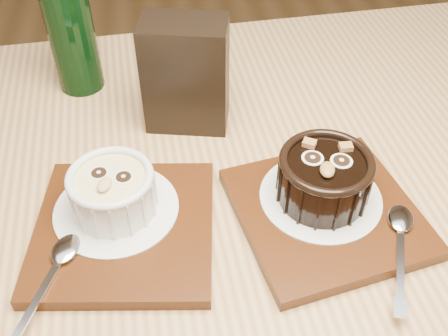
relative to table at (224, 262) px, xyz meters
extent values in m
cube|color=#9E7345|center=(0.00, 0.00, 0.07)|extent=(1.24, 0.86, 0.04)
cylinder|color=#9E7345|center=(0.53, 0.38, -0.30)|extent=(0.06, 0.06, 0.71)
cube|color=#46200B|center=(-0.11, -0.01, 0.10)|extent=(0.20, 0.20, 0.01)
cylinder|color=white|center=(-0.11, 0.01, 0.11)|extent=(0.13, 0.13, 0.00)
cylinder|color=white|center=(-0.11, 0.01, 0.13)|extent=(0.08, 0.08, 0.04)
cylinder|color=#D7CC83|center=(-0.11, 0.01, 0.15)|extent=(0.07, 0.07, 0.00)
torus|color=white|center=(-0.11, 0.01, 0.15)|extent=(0.09, 0.09, 0.01)
cylinder|color=black|center=(-0.12, 0.02, 0.15)|extent=(0.02, 0.02, 0.00)
cylinder|color=black|center=(-0.10, 0.01, 0.15)|extent=(0.02, 0.02, 0.00)
ellipsoid|color=tan|center=(-0.12, 0.00, 0.16)|extent=(0.02, 0.02, 0.01)
cube|color=#46200B|center=(0.11, -0.02, 0.10)|extent=(0.21, 0.21, 0.01)
cylinder|color=white|center=(0.10, -0.01, 0.11)|extent=(0.13, 0.13, 0.00)
cylinder|color=black|center=(0.10, -0.01, 0.13)|extent=(0.09, 0.09, 0.05)
cylinder|color=black|center=(0.10, -0.01, 0.15)|extent=(0.08, 0.08, 0.00)
torus|color=black|center=(0.10, -0.01, 0.16)|extent=(0.10, 0.10, 0.01)
cylinder|color=black|center=(0.09, 0.00, 0.16)|extent=(0.02, 0.02, 0.00)
cylinder|color=black|center=(0.12, -0.01, 0.16)|extent=(0.02, 0.02, 0.00)
ellipsoid|color=olive|center=(0.10, -0.02, 0.16)|extent=(0.02, 0.03, 0.01)
cube|color=brown|center=(0.09, 0.02, 0.16)|extent=(0.02, 0.02, 0.01)
cube|color=brown|center=(0.13, 0.01, 0.16)|extent=(0.01, 0.01, 0.01)
cube|color=black|center=(-0.02, 0.16, 0.16)|extent=(0.11, 0.08, 0.14)
cylinder|color=black|center=(-0.16, 0.26, 0.17)|extent=(0.06, 0.06, 0.16)
camera|label=1|loc=(-0.05, -0.37, 0.52)|focal=42.00mm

